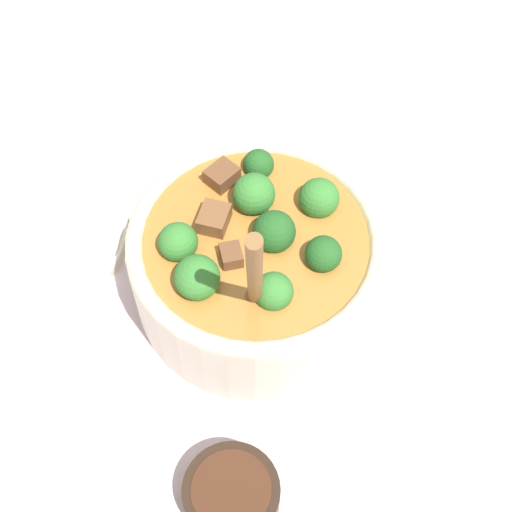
% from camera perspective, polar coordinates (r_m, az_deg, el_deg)
% --- Properties ---
extents(ground_plane, '(4.00, 4.00, 0.00)m').
position_cam_1_polar(ground_plane, '(0.72, 0.00, -2.77)').
color(ground_plane, silver).
extents(stew_bowl, '(0.24, 0.24, 0.26)m').
position_cam_1_polar(stew_bowl, '(0.67, -0.01, -0.22)').
color(stew_bowl, beige).
rests_on(stew_bowl, ground_plane).
extents(condiment_bowl, '(0.08, 0.08, 0.04)m').
position_cam_1_polar(condiment_bowl, '(0.62, -1.96, -18.56)').
color(condiment_bowl, black).
rests_on(condiment_bowl, ground_plane).
extents(empty_plate, '(0.24, 0.24, 0.02)m').
position_cam_1_polar(empty_plate, '(0.79, -18.96, 1.89)').
color(empty_plate, silver).
rests_on(empty_plate, ground_plane).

